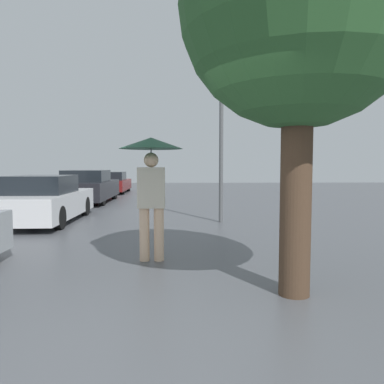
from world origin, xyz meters
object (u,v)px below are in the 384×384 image
at_px(parked_car_farthest, 110,183).
at_px(tree, 299,9).
at_px(parked_car_second, 45,200).
at_px(street_lamp, 221,104).
at_px(parked_car_third, 88,187).
at_px(pedestrian, 151,167).

distance_m(parked_car_farthest, tree, 17.71).
xyz_separation_m(parked_car_second, parked_car_farthest, (-0.14, 10.84, -0.03)).
bearing_deg(parked_car_second, street_lamp, -2.76).
bearing_deg(parked_car_third, street_lamp, -49.47).
xyz_separation_m(parked_car_second, tree, (4.91, -5.91, 2.68)).
bearing_deg(parked_car_second, pedestrian, -53.56).
relative_size(pedestrian, parked_car_farthest, 0.50).
xyz_separation_m(parked_car_third, tree, (5.03, -11.36, 2.63)).
bearing_deg(pedestrian, tree, -43.16).
height_order(parked_car_second, tree, tree).
relative_size(tree, street_lamp, 0.95).
xyz_separation_m(parked_car_farthest, tree, (5.05, -16.75, 2.71)).
relative_size(parked_car_second, street_lamp, 0.83).
xyz_separation_m(pedestrian, tree, (1.77, -1.66, 1.77)).
distance_m(parked_car_second, parked_car_farthest, 10.84).
bearing_deg(tree, street_lamp, 91.83).
height_order(pedestrian, street_lamp, street_lamp).
relative_size(pedestrian, parked_car_second, 0.48).
bearing_deg(tree, parked_car_farthest, 106.79).
height_order(parked_car_farthest, tree, tree).
bearing_deg(tree, parked_car_second, 129.71).
xyz_separation_m(parked_car_second, street_lamp, (4.73, -0.23, 2.55)).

